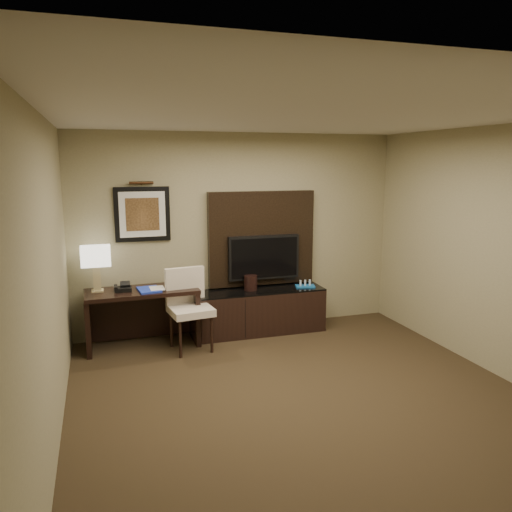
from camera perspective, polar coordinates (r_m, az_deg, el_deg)
name	(u,v)px	position (r m, az deg, el deg)	size (l,w,h in m)	color
floor	(311,408)	(5.01, 6.33, -16.85)	(4.50, 5.00, 0.01)	#302315
ceiling	(318,115)	(4.47, 7.06, 15.67)	(4.50, 5.00, 0.01)	silver
wall_back	(239,233)	(6.87, -1.90, 2.66)	(4.50, 0.01, 2.70)	#958C65
wall_left	(47,288)	(4.18, -22.79, -3.38)	(0.01, 5.00, 2.70)	#958C65
desk	(143,318)	(6.51, -12.79, -6.91)	(1.38, 0.59, 0.74)	black
credenza	(261,311)	(6.88, 0.53, -6.30)	(1.74, 0.48, 0.60)	black
tv_wall_panel	(261,238)	(6.91, 0.63, 2.04)	(1.50, 0.12, 1.30)	black
tv	(264,257)	(6.86, 0.89, -0.14)	(1.00, 0.08, 0.60)	black
artwork	(142,214)	(6.58, -12.86, 4.68)	(0.70, 0.04, 0.70)	black
picture_light	(141,183)	(6.52, -12.98, 8.15)	(0.04, 0.04, 0.30)	#3E2513
desk_chair	(191,310)	(6.23, -7.48, -6.09)	(0.50, 0.57, 1.04)	beige
table_lamp	(96,268)	(6.40, -17.79, -1.27)	(0.37, 0.21, 0.60)	tan
desk_phone	(123,287)	(6.38, -14.97, -3.45)	(0.20, 0.18, 0.10)	black
blue_folder	(149,290)	(6.34, -12.13, -3.78)	(0.26, 0.34, 0.02)	#1B34B5
book	(149,281)	(6.33, -12.10, -2.79)	(0.18, 0.02, 0.24)	#9E9A7C
water_bottle	(174,280)	(6.48, -9.37, -2.74)	(0.05, 0.05, 0.16)	silver
ice_bucket	(251,283)	(6.76, -0.62, -3.06)	(0.18, 0.18, 0.20)	black
minibar_tray	(305,284)	(6.97, 5.64, -3.15)	(0.26, 0.16, 0.10)	#1B68B3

